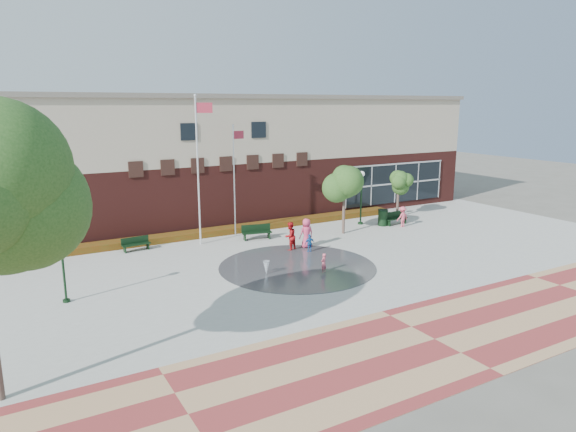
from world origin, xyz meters
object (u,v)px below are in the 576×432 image
flagpole_left (198,163)px  bench_left (136,247)px  flagpole_right (235,175)px  child_splash (324,263)px  trash_can (383,218)px

flagpole_left → bench_left: bearing=-169.3°
flagpole_right → child_splash: bearing=-96.8°
trash_can → flagpole_left: bearing=172.4°
bench_left → child_splash: size_ratio=1.62×
flagpole_left → child_splash: size_ratio=8.77×
flagpole_left → trash_can: size_ratio=7.70×
flagpole_right → bench_left: (-6.56, -0.27, -3.80)m
child_splash → bench_left: bearing=-73.1°
flagpole_left → child_splash: flagpole_left is taller
flagpole_right → trash_can: size_ratio=6.15×
flagpole_left → child_splash: (3.54, -8.37, -4.56)m
flagpole_right → bench_left: flagpole_right is taller
bench_left → trash_can: bearing=-12.5°
flagpole_right → child_splash: 9.83m
bench_left → child_splash: child_splash is taller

